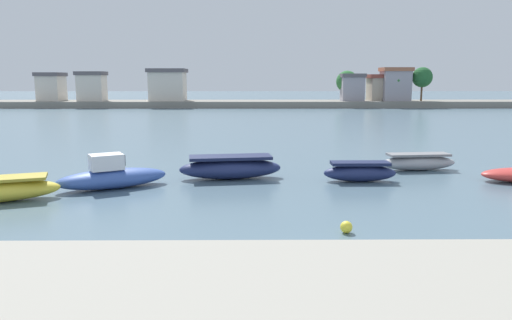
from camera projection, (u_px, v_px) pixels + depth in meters
The scene contains 8 objects.
ground_plane at pixel (358, 283), 12.60m from camera, with size 400.00×400.00×0.00m, color slate.
moored_boat_1 at pixel (112, 176), 23.49m from camera, with size 5.52×4.02×1.71m.
moored_boat_2 at pixel (231, 168), 25.74m from camera, with size 5.65×2.43×1.25m.
moored_boat_3 at pixel (360, 172), 25.05m from camera, with size 3.78×1.18×1.04m.
moored_boat_4 at pixel (418, 162), 28.16m from camera, with size 4.61×1.69×0.99m.
mooring_buoy_0 at pixel (346, 227), 16.68m from camera, with size 0.43×0.43×0.43m, color yellow.
mooring_buoy_1 at pixel (266, 155), 33.07m from camera, with size 0.27×0.27×0.27m, color white.
distant_shoreline at pixel (268, 95), 91.47m from camera, with size 110.09×9.39×7.48m.
Camera 1 is at (-2.81, -11.86, 5.30)m, focal length 33.66 mm.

